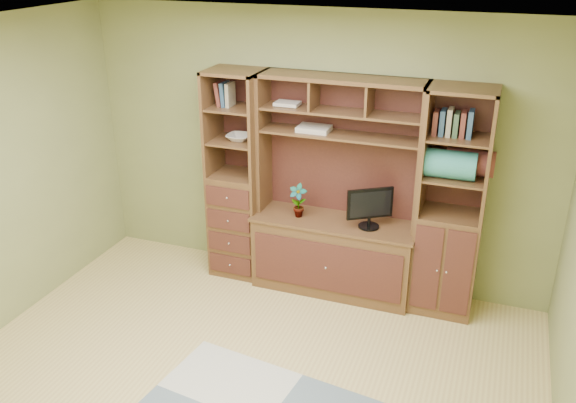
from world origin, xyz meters
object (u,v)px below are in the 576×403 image
at_px(center_hutch, 336,191).
at_px(right_tower, 451,205).
at_px(left_tower, 237,176).
at_px(monitor, 370,201).

height_order(center_hutch, right_tower, same).
height_order(center_hutch, left_tower, same).
bearing_deg(right_tower, monitor, -173.84).
distance_m(right_tower, monitor, 0.70).
xyz_separation_m(center_hutch, monitor, (0.33, -0.03, -0.03)).
xyz_separation_m(left_tower, monitor, (1.33, -0.07, -0.03)).
bearing_deg(monitor, right_tower, -26.89).
distance_m(center_hutch, left_tower, 1.00).
height_order(left_tower, monitor, left_tower).
height_order(left_tower, right_tower, same).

